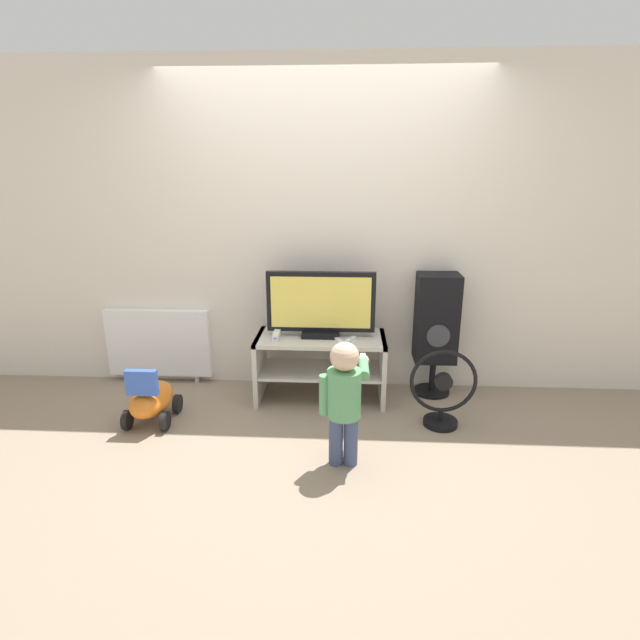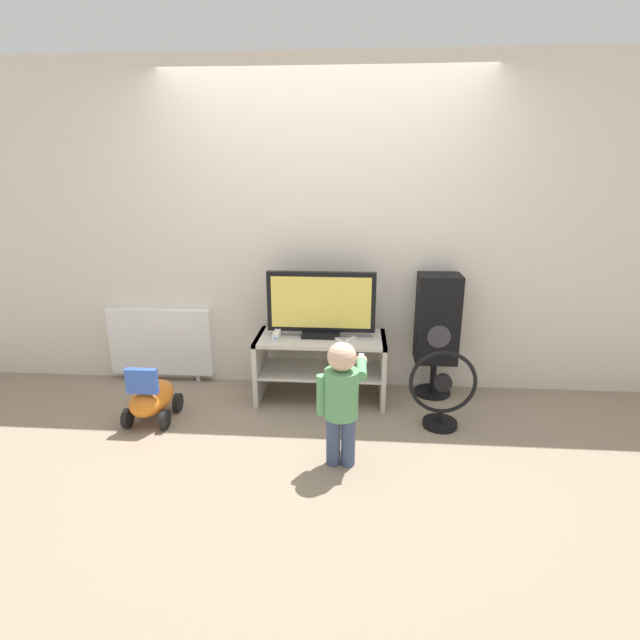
{
  "view_description": "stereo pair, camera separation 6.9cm",
  "coord_description": "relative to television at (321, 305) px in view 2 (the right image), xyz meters",
  "views": [
    {
      "loc": [
        0.2,
        -3.45,
        1.8
      ],
      "look_at": [
        0.0,
        0.14,
        0.69
      ],
      "focal_mm": 28.0,
      "sensor_mm": 36.0,
      "label": 1
    },
    {
      "loc": [
        0.27,
        -3.44,
        1.8
      ],
      "look_at": [
        0.0,
        0.14,
        0.69
      ],
      "focal_mm": 28.0,
      "sensor_mm": 36.0,
      "label": 2
    }
  ],
  "objects": [
    {
      "name": "ground_plane",
      "position": [
        0.0,
        -0.26,
        -0.77
      ],
      "size": [
        16.0,
        16.0,
        0.0
      ],
      "primitive_type": "plane",
      "color": "gray"
    },
    {
      "name": "wall_back",
      "position": [
        0.0,
        0.3,
        0.53
      ],
      "size": [
        10.0,
        0.06,
        2.6
      ],
      "color": "silver",
      "rests_on": "ground_plane"
    },
    {
      "name": "tv_stand",
      "position": [
        0.0,
        -0.02,
        -0.43
      ],
      "size": [
        1.02,
        0.48,
        0.52
      ],
      "color": "beige",
      "rests_on": "ground_plane"
    },
    {
      "name": "television",
      "position": [
        0.0,
        0.0,
        0.0
      ],
      "size": [
        0.84,
        0.2,
        0.51
      ],
      "color": "black",
      "rests_on": "tv_stand"
    },
    {
      "name": "game_console",
      "position": [
        -0.34,
        -0.07,
        -0.22
      ],
      "size": [
        0.05,
        0.2,
        0.06
      ],
      "color": "white",
      "rests_on": "tv_stand"
    },
    {
      "name": "remote_primary",
      "position": [
        0.23,
        -0.11,
        -0.24
      ],
      "size": [
        0.09,
        0.13,
        0.03
      ],
      "color": "white",
      "rests_on": "tv_stand"
    },
    {
      "name": "remote_secondary",
      "position": [
        0.14,
        -0.13,
        -0.24
      ],
      "size": [
        0.08,
        0.13,
        0.03
      ],
      "color": "white",
      "rests_on": "tv_stand"
    },
    {
      "name": "child",
      "position": [
        0.2,
        -0.95,
        -0.29
      ],
      "size": [
        0.31,
        0.46,
        0.81
      ],
      "color": "#3F4C72",
      "rests_on": "ground_plane"
    },
    {
      "name": "speaker_tower",
      "position": [
        0.91,
        0.12,
        -0.15
      ],
      "size": [
        0.33,
        0.29,
        1.0
      ],
      "color": "black",
      "rests_on": "ground_plane"
    },
    {
      "name": "floor_fan",
      "position": [
        0.89,
        -0.43,
        -0.51
      ],
      "size": [
        0.48,
        0.25,
        0.58
      ],
      "color": "black",
      "rests_on": "ground_plane"
    },
    {
      "name": "ride_on_toy",
      "position": [
        -1.21,
        -0.49,
        -0.6
      ],
      "size": [
        0.32,
        0.49,
        0.45
      ],
      "color": "orange",
      "rests_on": "ground_plane"
    },
    {
      "name": "radiator",
      "position": [
        -1.4,
        0.23,
        -0.42
      ],
      "size": [
        0.89,
        0.08,
        0.64
      ],
      "color": "white",
      "rests_on": "ground_plane"
    }
  ]
}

